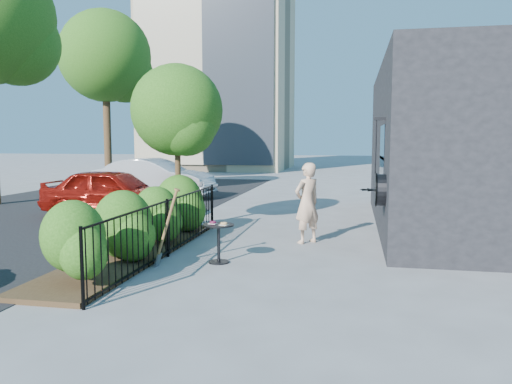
% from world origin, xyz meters
% --- Properties ---
extents(ground, '(120.00, 120.00, 0.00)m').
position_xyz_m(ground, '(0.00, 0.00, 0.00)').
color(ground, gray).
rests_on(ground, ground).
extents(shop_building, '(6.22, 9.00, 4.00)m').
position_xyz_m(shop_building, '(5.50, 4.50, 2.00)').
color(shop_building, black).
rests_on(shop_building, ground).
extents(fence, '(0.05, 6.05, 1.10)m').
position_xyz_m(fence, '(-1.50, 0.00, 0.56)').
color(fence, black).
rests_on(fence, ground).
extents(planting_bed, '(1.30, 6.00, 0.08)m').
position_xyz_m(planting_bed, '(-2.20, 0.00, 0.04)').
color(planting_bed, '#382616').
rests_on(planting_bed, ground).
extents(shrubs, '(1.10, 5.60, 1.24)m').
position_xyz_m(shrubs, '(-2.10, 0.10, 0.70)').
color(shrubs, '#204F12').
rests_on(shrubs, ground).
extents(patio_tree, '(2.20, 2.20, 3.94)m').
position_xyz_m(patio_tree, '(-2.24, 2.76, 2.76)').
color(patio_tree, '#3F2B19').
rests_on(patio_tree, ground).
extents(street, '(9.00, 30.00, 0.01)m').
position_xyz_m(street, '(-7.00, 3.00, 0.00)').
color(street, black).
rests_on(street, ground).
extents(street_tree_far, '(4.40, 4.40, 8.28)m').
position_xyz_m(street_tree_far, '(-9.94, 13.96, 5.92)').
color(street_tree_far, '#3F2B19').
rests_on(street_tree_far, ground).
extents(cafe_table, '(0.55, 0.55, 0.74)m').
position_xyz_m(cafe_table, '(-0.44, -0.27, 0.48)').
color(cafe_table, black).
rests_on(cafe_table, ground).
extents(woman, '(0.73, 0.73, 1.71)m').
position_xyz_m(woman, '(0.95, 1.77, 0.86)').
color(woman, '#D4A989').
rests_on(woman, ground).
extents(shovel, '(0.48, 0.18, 1.41)m').
position_xyz_m(shovel, '(-1.26, -0.74, 0.62)').
color(shovel, brown).
rests_on(shovel, ground).
extents(car_red, '(4.12, 1.78, 1.39)m').
position_xyz_m(car_red, '(-4.79, 4.31, 0.69)').
color(car_red, maroon).
rests_on(car_red, ground).
extents(car_silver, '(4.59, 1.87, 1.48)m').
position_xyz_m(car_silver, '(-5.46, 8.93, 0.74)').
color(car_silver, '#ACACB1').
rests_on(car_silver, ground).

